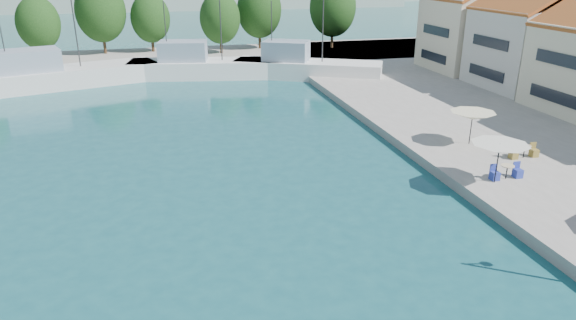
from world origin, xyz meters
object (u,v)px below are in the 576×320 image
object	(u,v)px
trawler_03	(203,67)
trawler_02	(57,76)
umbrella_cream	(473,116)
umbrella_white	(500,148)
trawler_04	(304,68)

from	to	relation	value
trawler_03	trawler_02	bearing A→B (deg)	-164.95
trawler_03	umbrella_cream	world-z (taller)	trawler_03
trawler_03	umbrella_white	size ratio (longest dim) A/B	5.67
trawler_02	trawler_04	size ratio (longest dim) A/B	1.21
trawler_03	umbrella_cream	xyz separation A→B (m)	(14.19, -27.78, 1.37)
umbrella_white	umbrella_cream	bearing A→B (deg)	69.34
trawler_04	umbrella_cream	world-z (taller)	trawler_04
trawler_04	trawler_02	bearing A→B (deg)	-157.31
trawler_02	trawler_04	xyz separation A→B (m)	(24.52, -1.75, 0.00)
trawler_04	umbrella_white	size ratio (longest dim) A/B	5.30
trawler_03	umbrella_white	bearing A→B (deg)	-60.31
trawler_02	trawler_03	size ratio (longest dim) A/B	1.13
trawler_04	umbrella_white	xyz separation A→B (m)	(1.75, -30.61, 1.42)
trawler_02	umbrella_white	size ratio (longest dim) A/B	6.39
trawler_04	umbrella_white	world-z (taller)	trawler_04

